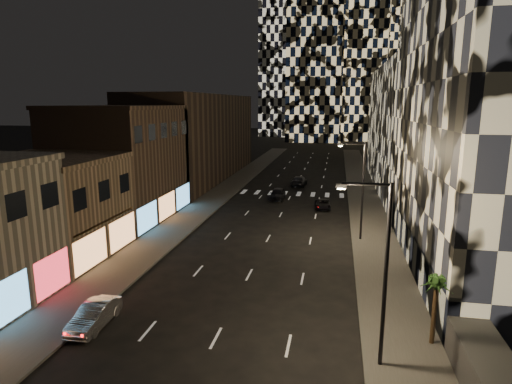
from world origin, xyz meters
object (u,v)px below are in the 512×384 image
at_px(car_dark_midlane, 277,194).
at_px(car_dark_oncoming, 299,181).
at_px(streetlight_near, 381,263).
at_px(car_dark_rightlane, 323,204).
at_px(car_silver_parked, 94,315).
at_px(streetlight_far, 360,184).
at_px(palm_tree, 436,288).

bearing_deg(car_dark_midlane, car_dark_oncoming, 80.42).
relative_size(streetlight_near, car_dark_rightlane, 2.27).
bearing_deg(streetlight_near, car_silver_parked, 176.60).
bearing_deg(car_silver_parked, car_dark_oncoming, 79.55).
xyz_separation_m(streetlight_near, streetlight_far, (0.00, 20.00, 0.00)).
relative_size(car_silver_parked, palm_tree, 1.09).
distance_m(streetlight_far, car_dark_rightlane, 13.30).
distance_m(streetlight_near, car_dark_midlane, 37.49).
bearing_deg(palm_tree, streetlight_near, -141.65).
relative_size(car_silver_parked, car_dark_oncoming, 0.80).
distance_m(car_dark_midlane, palm_tree, 35.93).
bearing_deg(car_dark_rightlane, car_silver_parked, -114.87).
bearing_deg(palm_tree, car_silver_parked, -175.29).
bearing_deg(car_dark_oncoming, streetlight_near, 102.70).
height_order(streetlight_far, car_silver_parked, streetlight_far).
bearing_deg(car_dark_midlane, car_dark_rightlane, -32.09).
height_order(car_silver_parked, car_dark_oncoming, car_dark_oncoming).
xyz_separation_m(streetlight_near, car_dark_midlane, (-9.84, 35.88, -4.59)).
bearing_deg(car_dark_rightlane, car_dark_midlane, 142.71).
bearing_deg(car_silver_parked, streetlight_far, 50.01).
relative_size(streetlight_far, car_silver_parked, 2.17).
height_order(streetlight_near, car_dark_midlane, streetlight_near).
height_order(streetlight_near, streetlight_far, same).
xyz_separation_m(car_dark_midlane, palm_tree, (12.95, -33.42, 2.52)).
distance_m(streetlight_far, palm_tree, 17.93).
bearing_deg(car_dark_rightlane, streetlight_far, -76.52).
distance_m(streetlight_near, car_silver_parked, 16.27).
relative_size(car_silver_parked, car_dark_rightlane, 1.04).
bearing_deg(car_dark_oncoming, car_dark_rightlane, 109.19).
xyz_separation_m(car_dark_midlane, car_dark_oncoming, (1.98, 10.31, -0.00)).
height_order(car_dark_midlane, car_dark_oncoming, car_dark_midlane).
distance_m(car_silver_parked, car_dark_rightlane, 33.11).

